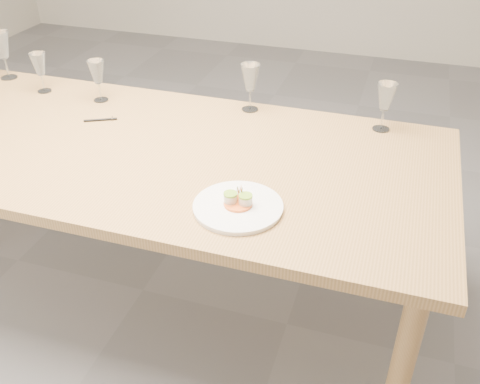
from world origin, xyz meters
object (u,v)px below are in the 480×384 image
(wine_glass_0, at_px, (1,46))
(wine_glass_3, at_px, (250,78))
(dining_table, at_px, (125,158))
(wine_glass_2, at_px, (97,73))
(dinner_plate, at_px, (238,206))
(wine_glass_4, at_px, (386,98))
(ballpoint_pen, at_px, (101,120))
(wine_glass_1, at_px, (39,65))

(wine_glass_0, distance_m, wine_glass_3, 1.20)
(dining_table, xyz_separation_m, wine_glass_2, (-0.28, 0.32, 0.19))
(wine_glass_3, bearing_deg, dining_table, -130.83)
(dinner_plate, relative_size, wine_glass_0, 1.26)
(dining_table, relative_size, wine_glass_3, 12.18)
(wine_glass_4, bearing_deg, dinner_plate, -117.96)
(dinner_plate, height_order, ballpoint_pen, dinner_plate)
(ballpoint_pen, bearing_deg, wine_glass_2, 92.57)
(wine_glass_4, bearing_deg, wine_glass_1, -177.11)
(wine_glass_0, bearing_deg, dining_table, -26.94)
(dinner_plate, relative_size, wine_glass_1, 1.57)
(dining_table, distance_m, wine_glass_3, 0.60)
(wine_glass_2, bearing_deg, wine_glass_1, 178.08)
(ballpoint_pen, height_order, wine_glass_2, wine_glass_2)
(dining_table, relative_size, wine_glass_1, 13.63)
(wine_glass_1, distance_m, wine_glass_2, 0.29)
(wine_glass_0, height_order, wine_glass_3, wine_glass_0)
(dining_table, bearing_deg, wine_glass_4, 24.10)
(wine_glass_4, bearing_deg, dining_table, -155.90)
(dining_table, relative_size, ballpoint_pen, 19.78)
(dinner_plate, distance_m, wine_glass_4, 0.79)
(wine_glass_2, bearing_deg, ballpoint_pen, -60.40)
(dinner_plate, distance_m, wine_glass_0, 1.55)
(wine_glass_1, bearing_deg, dining_table, -30.15)
(wine_glass_2, bearing_deg, dinner_plate, -36.21)
(wine_glass_0, distance_m, wine_glass_2, 0.56)
(dinner_plate, xyz_separation_m, wine_glass_0, (-1.37, 0.70, 0.14))
(wine_glass_1, bearing_deg, wine_glass_2, -1.92)
(dining_table, distance_m, dinner_plate, 0.62)
(dinner_plate, height_order, wine_glass_2, wine_glass_2)
(ballpoint_pen, xyz_separation_m, wine_glass_1, (-0.40, 0.19, 0.12))
(wine_glass_0, bearing_deg, dinner_plate, -27.05)
(dining_table, height_order, wine_glass_4, wine_glass_4)
(wine_glass_0, relative_size, wine_glass_4, 1.16)
(wine_glass_2, relative_size, wine_glass_4, 0.94)
(wine_glass_2, height_order, wine_glass_3, wine_glass_3)
(dinner_plate, distance_m, wine_glass_2, 1.02)
(dining_table, height_order, wine_glass_3, wine_glass_3)
(wine_glass_1, relative_size, wine_glass_4, 0.93)
(wine_glass_3, bearing_deg, wine_glass_0, -179.85)
(wine_glass_2, bearing_deg, wine_glass_4, 4.08)
(dining_table, relative_size, wine_glass_4, 12.68)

